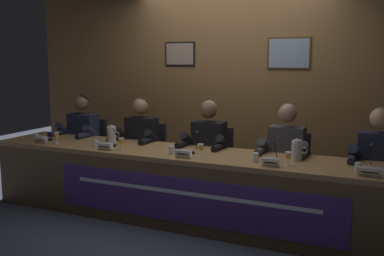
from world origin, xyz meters
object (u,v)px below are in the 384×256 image
(panelist_right, at_px, (285,154))
(juice_glass_left, at_px, (121,142))
(nameplate_far_left, at_px, (41,140))
(nameplate_far_right, at_px, (370,172))
(water_cup_left, at_px, (96,144))
(juice_glass_far_left, at_px, (56,135))
(chair_right, at_px, (288,176))
(microphone_far_right, at_px, (371,161))
(chair_left, at_px, (147,161))
(chair_far_right, at_px, (376,186))
(microphone_far_left, at_px, (52,134))
(microphone_center, at_px, (193,146))
(juice_glass_center, at_px, (201,148))
(chair_center, at_px, (213,168))
(conference_table, at_px, (187,175))
(water_cup_far_left, at_px, (37,138))
(water_pitcher_left_side, at_px, (112,134))
(chair_far_left, at_px, (90,154))
(panelist_far_right, at_px, (377,163))
(microphone_left, at_px, (116,139))
(water_cup_center, at_px, (172,151))
(panelist_far_left, at_px, (79,136))
(nameplate_left, at_px, (105,146))
(microphone_right, at_px, (275,154))
(water_pitcher_right_side, at_px, (297,150))
(juice_glass_right, at_px, (288,156))
(panelist_center, at_px, (206,147))
(water_cup_far_right, at_px, (358,168))
(water_cup_right, at_px, (255,158))
(panelist_left, at_px, (138,141))
(nameplate_center, at_px, (183,154))

(panelist_right, bearing_deg, juice_glass_left, -160.35)
(nameplate_far_left, distance_m, nameplate_far_right, 3.46)
(water_cup_left, bearing_deg, juice_glass_far_left, 178.26)
(chair_right, relative_size, microphone_far_right, 4.14)
(chair_left, distance_m, chair_far_right, 2.61)
(microphone_far_left, xyz_separation_m, microphone_center, (1.82, 0.02, 0.00))
(juice_glass_center, bearing_deg, panelist_right, 36.58)
(nameplate_far_left, xyz_separation_m, chair_center, (1.76, 0.84, -0.34))
(conference_table, bearing_deg, chair_left, 141.60)
(water_cup_far_left, bearing_deg, water_pitcher_left_side, 17.97)
(chair_far_left, bearing_deg, microphone_center, -18.80)
(panelist_far_right, bearing_deg, water_cup_left, -168.41)
(water_cup_far_left, distance_m, water_cup_left, 0.85)
(chair_far_left, xyz_separation_m, microphone_left, (0.84, -0.61, 0.37))
(water_cup_center, bearing_deg, conference_table, 22.36)
(panelist_far_left, distance_m, nameplate_left, 1.10)
(microphone_far_left, relative_size, chair_right, 0.24)
(chair_right, xyz_separation_m, microphone_right, (0.00, -0.63, 0.37))
(juice_glass_far_left, height_order, nameplate_far_right, juice_glass_far_left)
(panelist_far_left, bearing_deg, conference_table, -15.80)
(water_cup_far_left, height_order, chair_far_right, chair_far_right)
(nameplate_far_left, relative_size, water_pitcher_right_side, 0.79)
(conference_table, xyz_separation_m, water_pitcher_left_side, (-1.05, 0.21, 0.31))
(panelist_right, relative_size, water_pitcher_right_side, 5.83)
(microphone_left, relative_size, panelist_far_right, 0.18)
(water_pitcher_left_side, bearing_deg, juice_glass_left, -42.00)
(chair_right, height_order, juice_glass_right, chair_right)
(conference_table, xyz_separation_m, panelist_center, (-0.00, 0.49, 0.20))
(panelist_far_right, bearing_deg, water_cup_center, -163.63)
(panelist_center, bearing_deg, chair_left, 167.12)
(water_cup_far_left, distance_m, microphone_left, 1.01)
(conference_table, height_order, nameplate_far_right, nameplate_far_right)
(microphone_far_left, bearing_deg, juice_glass_center, -3.13)
(chair_far_left, xyz_separation_m, panelist_far_left, (0.00, -0.20, 0.28))
(chair_left, relative_size, microphone_center, 4.14)
(chair_far_right, bearing_deg, nameplate_left, -161.75)
(microphone_far_left, xyz_separation_m, water_cup_far_right, (3.40, -0.12, -0.04))
(juice_glass_right, bearing_deg, water_cup_far_left, -179.65)
(water_cup_right, distance_m, chair_far_right, 1.30)
(panelist_left, height_order, chair_far_right, panelist_left)
(microphone_left, xyz_separation_m, juice_glass_center, (1.07, -0.11, 0.01))
(nameplate_far_left, distance_m, water_pitcher_right_side, 2.83)
(panelist_far_left, distance_m, water_cup_left, 0.90)
(water_cup_far_right, relative_size, water_pitcher_right_side, 0.40)
(juice_glass_far_left, bearing_deg, chair_left, 45.65)
(water_cup_right, bearing_deg, panelist_far_right, 26.83)
(nameplate_far_left, height_order, juice_glass_left, juice_glass_left)
(microphone_left, distance_m, panelist_center, 1.00)
(nameplate_center, distance_m, water_cup_far_right, 1.58)
(microphone_far_left, bearing_deg, panelist_center, 13.18)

